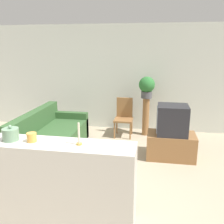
% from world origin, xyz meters
% --- Properties ---
extents(ground_plane, '(14.00, 14.00, 0.00)m').
position_xyz_m(ground_plane, '(0.00, 0.00, 0.00)').
color(ground_plane, tan).
extents(wall_back, '(9.00, 0.06, 2.70)m').
position_xyz_m(wall_back, '(0.00, 3.43, 1.35)').
color(wall_back, silver).
rests_on(wall_back, ground_plane).
extents(couch, '(0.97, 2.06, 0.85)m').
position_xyz_m(couch, '(-0.75, 1.58, 0.30)').
color(couch, '#33562D').
rests_on(couch, ground_plane).
extents(tv_stand, '(0.93, 0.57, 0.50)m').
position_xyz_m(tv_stand, '(1.70, 1.72, 0.25)').
color(tv_stand, olive).
rests_on(tv_stand, ground_plane).
extents(television, '(0.59, 0.53, 0.57)m').
position_xyz_m(television, '(1.69, 1.72, 0.78)').
color(television, '#232328').
rests_on(television, tv_stand).
extents(wooden_chair, '(0.44, 0.44, 0.93)m').
position_xyz_m(wooden_chair, '(0.62, 2.86, 0.50)').
color(wooden_chair, olive).
rests_on(wooden_chair, ground_plane).
extents(plant_stand, '(0.16, 0.16, 0.94)m').
position_xyz_m(plant_stand, '(1.15, 2.98, 0.47)').
color(plant_stand, olive).
rests_on(plant_stand, ground_plane).
extents(potted_plant, '(0.39, 0.39, 0.52)m').
position_xyz_m(potted_plant, '(1.15, 2.98, 1.22)').
color(potted_plant, '#4C4C51').
rests_on(potted_plant, plant_stand).
extents(foreground_counter, '(2.32, 0.44, 1.04)m').
position_xyz_m(foreground_counter, '(0.00, -0.41, 0.52)').
color(foreground_counter, beige).
rests_on(foreground_counter, ground_plane).
extents(decorative_bowl, '(0.19, 0.19, 0.19)m').
position_xyz_m(decorative_bowl, '(-0.35, -0.41, 1.12)').
color(decorative_bowl, gray).
rests_on(decorative_bowl, foreground_counter).
extents(candle_jar, '(0.12, 0.12, 0.11)m').
position_xyz_m(candle_jar, '(-0.08, -0.41, 1.10)').
color(candle_jar, gold).
rests_on(candle_jar, foreground_counter).
extents(candlestick, '(0.07, 0.07, 0.27)m').
position_xyz_m(candlestick, '(0.50, -0.41, 1.13)').
color(candlestick, '#B7933D').
rests_on(candlestick, foreground_counter).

